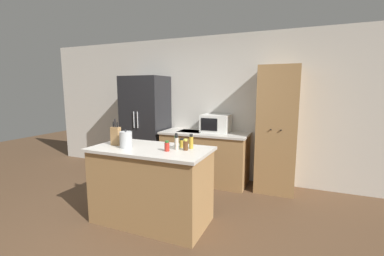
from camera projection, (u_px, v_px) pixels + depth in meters
name	position (u px, v px, depth m)	size (l,w,h in m)	color
ground_plane	(135.00, 236.00, 2.90)	(14.00, 14.00, 0.00)	brown
wall_back	(205.00, 108.00, 4.84)	(7.20, 0.06, 2.60)	beige
refrigerator	(146.00, 126.00, 4.99)	(0.80, 0.66, 1.89)	black
back_counter	(205.00, 157.00, 4.59)	(1.53, 0.68, 0.90)	#9E7547
pantry_cabinet	(277.00, 130.00, 4.10)	(0.61, 0.57, 2.01)	#9E7547
kitchen_island	(151.00, 185.00, 3.18)	(1.46, 0.77, 0.94)	#9E7547
microwave	(216.00, 123.00, 4.54)	(0.49, 0.40, 0.31)	white
knife_block	(116.00, 136.00, 3.24)	(0.12, 0.07, 0.34)	#9E7547
spice_bottle_tall_dark	(167.00, 146.00, 2.94)	(0.06, 0.06, 0.12)	#B2281E
spice_bottle_short_red	(176.00, 141.00, 3.10)	(0.04, 0.04, 0.18)	#337033
spice_bottle_amber_oil	(186.00, 145.00, 2.98)	(0.06, 0.06, 0.13)	#563319
spice_bottle_green_herb	(182.00, 143.00, 3.13)	(0.06, 0.06, 0.11)	gold
spice_bottle_pale_salt	(191.00, 142.00, 3.06)	(0.05, 0.05, 0.17)	gold
spice_bottle_orange_cap	(177.00, 143.00, 3.01)	(0.04, 0.04, 0.17)	beige
kettle	(126.00, 140.00, 3.10)	(0.15, 0.15, 0.22)	#B2B5B7
fire_extinguisher	(117.00, 160.00, 5.22)	(0.12, 0.12, 0.48)	red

